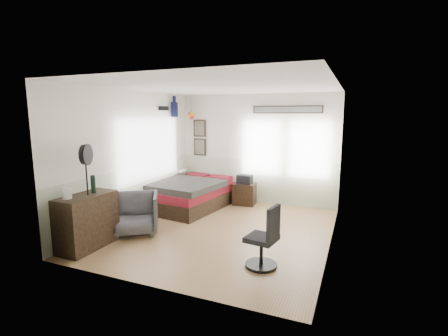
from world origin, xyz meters
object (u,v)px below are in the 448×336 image
Objects in this scene: bed at (190,194)px; task_chair at (265,243)px; armchair at (135,213)px; dresser at (87,221)px; nightstand at (244,194)px.

task_chair is (2.49, -2.34, 0.06)m from bed.
bed is 2.70× the size of armchair.
dresser is 1.07× the size of task_chair.
bed is 1.90m from armchair.
nightstand is at bearing 123.17° from task_chair.
dresser reaches higher than armchair.
armchair is 0.88× the size of task_chair.
armchair is 2.65m from task_chair.
nightstand is 3.38m from task_chair.
task_chair reaches higher than bed.
armchair is at bearing -119.43° from nightstand.
armchair is 2.93m from nightstand.
task_chair is (2.61, -0.44, 0.00)m from armchair.
task_chair is (2.93, 0.41, -0.07)m from dresser.
bed is 2.79m from dresser.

